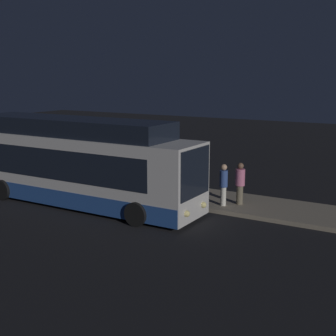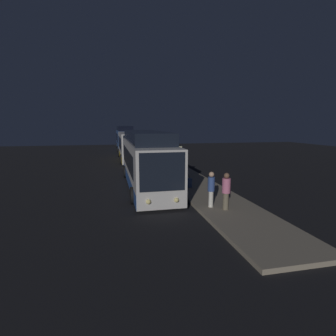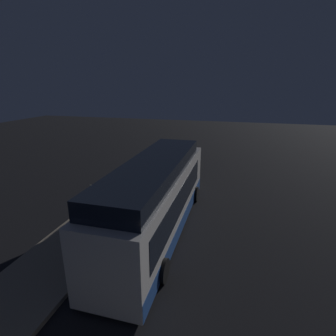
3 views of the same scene
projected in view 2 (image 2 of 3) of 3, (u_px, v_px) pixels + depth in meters
ground at (151, 191)px, 16.59m from camera, size 80.00×80.00×0.00m
platform at (198, 187)px, 17.24m from camera, size 20.00×3.05×0.18m
bus_lead at (146, 162)px, 17.61m from camera, size 11.28×2.75×3.71m
bus_second at (130, 146)px, 31.11m from camera, size 10.51×2.77×3.20m
bus_third at (125, 139)px, 43.71m from camera, size 12.26×2.73×3.92m
passenger_boarding at (181, 173)px, 17.07m from camera, size 0.46×0.46×1.62m
passenger_waiting at (211, 188)px, 12.67m from camera, size 0.34×0.34×1.75m
passenger_with_bags at (226, 190)px, 12.30m from camera, size 0.48×0.48×1.76m
suitcase at (189, 183)px, 16.81m from camera, size 0.38×0.27×0.81m
sign_post at (177, 158)px, 19.31m from camera, size 0.10×0.67×2.45m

